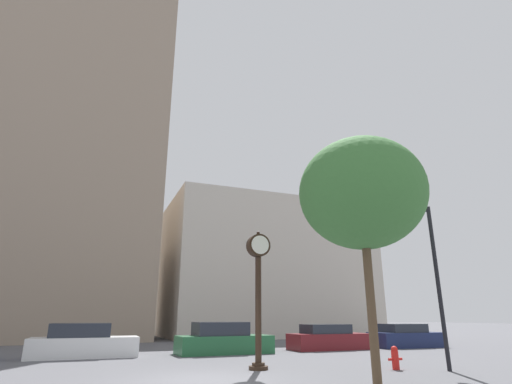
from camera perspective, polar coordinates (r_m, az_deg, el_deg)
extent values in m
plane|color=#515156|center=(12.45, -7.26, -25.09)|extent=(200.00, 200.00, 0.00)
cube|color=gray|center=(40.11, -24.15, 10.24)|extent=(14.79, 12.00, 38.54)
cube|color=beige|center=(39.17, 1.10, -11.10)|extent=(18.44, 12.00, 11.97)
cylinder|color=black|center=(14.58, 0.35, -23.83)|extent=(0.65, 0.65, 0.12)
cylinder|color=black|center=(14.57, 0.35, -23.40)|extent=(0.43, 0.43, 0.10)
cylinder|color=black|center=(14.50, 0.33, -16.20)|extent=(0.22, 0.22, 3.55)
cylinder|color=black|center=(14.70, 0.32, -7.67)|extent=(0.82, 0.37, 0.82)
cylinder|color=white|center=(14.53, 0.61, -7.54)|extent=(0.67, 0.02, 0.67)
cylinder|color=white|center=(14.88, 0.04, -7.78)|extent=(0.67, 0.02, 0.67)
sphere|color=black|center=(14.79, 0.32, -5.87)|extent=(0.12, 0.12, 0.12)
cube|color=silver|center=(20.14, -23.33, -19.70)|extent=(4.50, 1.87, 0.84)
cube|color=#232833|center=(20.12, -23.74, -17.61)|extent=(2.49, 1.63, 0.58)
cube|color=#236038|center=(20.64, -4.54, -20.90)|extent=(4.58, 1.98, 0.83)
cube|color=#232833|center=(20.54, -5.12, -18.88)|extent=(2.54, 1.70, 0.62)
cube|color=maroon|center=(23.42, 10.48, -20.26)|extent=(4.44, 1.76, 0.82)
cube|color=#232833|center=(23.28, 9.90, -18.70)|extent=(2.44, 1.55, 0.48)
cube|color=#19234C|center=(26.32, 20.74, -19.14)|extent=(4.27, 2.17, 0.83)
cube|color=#232833|center=(26.17, 20.20, -17.77)|extent=(2.39, 1.83, 0.47)
cylinder|color=red|center=(15.33, 19.28, -21.73)|extent=(0.24, 0.24, 0.59)
sphere|color=red|center=(15.30, 19.15, -20.48)|extent=(0.23, 0.23, 0.23)
cylinder|color=red|center=(15.20, 18.67, -21.72)|extent=(0.15, 0.08, 0.08)
cylinder|color=red|center=(15.45, 19.87, -21.52)|extent=(0.15, 0.08, 0.08)
cylinder|color=black|center=(15.51, 24.59, -11.88)|extent=(0.14, 0.14, 5.54)
cylinder|color=black|center=(16.33, 21.93, -2.85)|extent=(0.11, 1.20, 0.11)
ellipsoid|color=silver|center=(16.73, 20.59, -3.68)|extent=(0.36, 0.60, 0.24)
cylinder|color=brown|center=(11.53, 16.10, -15.10)|extent=(0.24, 0.24, 4.05)
ellipsoid|color=#3D7538|center=(12.04, 14.87, -0.14)|extent=(3.65, 3.65, 3.28)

